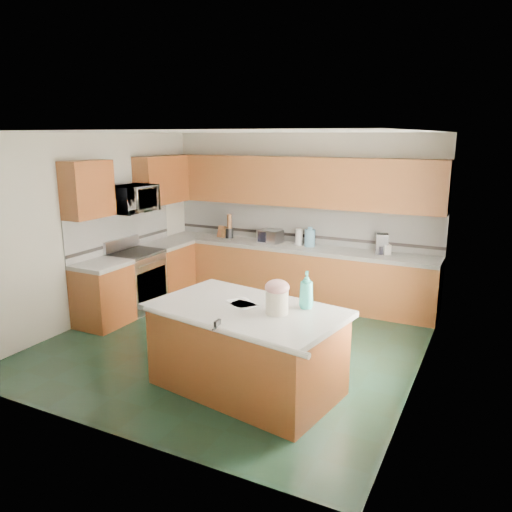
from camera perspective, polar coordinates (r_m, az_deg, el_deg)
The scene contains 52 objects.
floor at distance 6.66m, azimuth -2.54°, elevation -9.91°, with size 4.60×4.60×0.00m, color black.
ceiling at distance 6.11m, azimuth -2.81°, elevation 13.99°, with size 4.60×4.60×0.00m, color white.
wall_back at distance 8.32m, azimuth 5.16°, elevation 4.51°, with size 4.60×0.04×2.70m, color beige.
wall_front at distance 4.44m, azimuth -17.44°, elevation -4.18°, with size 4.60×0.04×2.70m, color beige.
wall_left at distance 7.63m, azimuth -18.09°, elevation 3.07°, with size 0.04×4.60×2.70m, color beige.
wall_right at distance 5.53m, azimuth 18.84°, elevation -0.81°, with size 0.04×4.60×2.70m, color beige.
back_base_cab at distance 8.22m, azimuth 4.20°, elevation -2.14°, with size 4.60×0.60×0.86m, color #4F220C.
back_countertop at distance 8.11m, azimuth 4.26°, elevation 0.99°, with size 4.60×0.64×0.06m, color white.
back_upper_cab at distance 8.07m, azimuth 4.76°, elevation 8.47°, with size 4.60×0.33×0.78m, color #4F220C.
back_backsplash at distance 8.31m, azimuth 5.06°, elevation 3.70°, with size 4.60×0.02×0.63m, color silver.
back_accent_band at distance 8.34m, azimuth 5.02°, elevation 2.37°, with size 4.60×0.01×0.05m, color black.
left_base_cab_rear at distance 8.58m, azimuth -10.10°, elevation -1.65°, with size 0.60×0.82×0.86m, color #4F220C.
left_counter_rear at distance 8.47m, azimuth -10.23°, elevation 1.36°, with size 0.64×0.82×0.06m, color white.
left_base_cab_front at distance 7.47m, azimuth -17.09°, elevation -4.37°, with size 0.60×0.72×0.86m, color #4F220C.
left_counter_front at distance 7.34m, azimuth -17.34°, elevation -0.95°, with size 0.64×0.72×0.06m, color white.
left_backsplash at distance 8.03m, azimuth -15.13°, elevation 2.93°, with size 0.02×2.30×0.63m, color silver.
left_accent_band at distance 8.06m, azimuth -15.01°, elevation 1.56°, with size 0.01×2.30×0.05m, color black.
left_upper_cab_rear at distance 8.51m, azimuth -10.72°, elevation 8.54°, with size 0.33×1.09×0.78m, color #4F220C.
left_upper_cab_front at distance 7.26m, azimuth -18.70°, elevation 7.23°, with size 0.33×0.72×0.78m, color #4F220C.
range_body at distance 7.99m, azimuth -13.46°, elevation -2.89°, with size 0.60×0.76×0.88m, color #B7B7BC.
range_oven_door at distance 7.82m, azimuth -11.81°, elevation -3.47°, with size 0.02×0.68×0.55m, color black.
range_cooktop at distance 7.87m, azimuth -13.65°, elevation 0.32°, with size 0.62×0.78×0.04m, color black.
range_handle at distance 7.70m, azimuth -11.77°, elevation -0.79°, with size 0.02×0.02×0.66m, color #B7B7BC.
range_backguard at distance 8.01m, azimuth -15.12°, elevation 1.34°, with size 0.06×0.76×0.18m, color #B7B7BC.
microwave at distance 7.73m, azimuth -13.99°, elevation 6.34°, with size 0.73×0.50×0.41m, color #B7B7BC.
island_base at distance 5.39m, azimuth -1.09°, elevation -10.82°, with size 1.89×1.08×0.86m, color #4F220C.
island_top at distance 5.21m, azimuth -1.11°, elevation -6.22°, with size 1.99×1.18×0.06m, color white.
island_bullnose at distance 4.73m, azimuth -4.46°, elevation -8.37°, with size 0.06×0.06×1.99m, color white.
treat_jar at distance 5.00m, azimuth 2.41°, elevation -5.28°, with size 0.23×0.23×0.24m, color white.
treat_jar_lid at distance 4.95m, azimuth 2.43°, elevation -3.58°, with size 0.25×0.25×0.15m, color pink.
treat_jar_knob at distance 4.94m, azimuth 2.44°, elevation -3.01°, with size 0.03×0.03×0.08m, color tan.
treat_jar_knob_end_l at distance 4.96m, azimuth 2.00°, elevation -2.95°, with size 0.04×0.04×0.04m, color tan.
treat_jar_knob_end_r at distance 4.92m, azimuth 2.87°, elevation -3.07°, with size 0.04×0.04×0.04m, color tan.
soap_bottle_island at distance 5.16m, azimuth 5.78°, elevation -3.87°, with size 0.15×0.15×0.39m, color #35B9AE.
paper_sheet_a at distance 5.29m, azimuth -1.48°, elevation -5.56°, with size 0.28×0.21×0.00m, color white.
paper_sheet_b at distance 5.34m, azimuth -1.66°, elevation -5.36°, with size 0.32×0.24×0.00m, color white.
clamp_body at distance 4.74m, azimuth -4.43°, elevation -7.82°, with size 0.03×0.10×0.09m, color black.
clamp_handle at distance 4.70m, azimuth -4.78°, elevation -8.27°, with size 0.02×0.02×0.07m, color black.
knife_block at distance 8.72m, azimuth -3.92°, elevation 2.78°, with size 0.11×0.09×0.21m, color #472814.
utensil_crock at distance 8.69m, azimuth -3.06°, elevation 2.62°, with size 0.14×0.14×0.17m, color black.
utensil_bundle at distance 8.65m, azimuth -3.07°, elevation 3.98°, with size 0.08×0.08×0.25m, color #472814.
toaster_oven at distance 8.30m, azimuth 1.62°, elevation 2.29°, with size 0.38×0.26×0.22m, color #B7B7BC.
toaster_oven_door at distance 8.19m, azimuth 1.26°, elevation 2.14°, with size 0.34×0.01×0.18m, color black.
paper_towel at distance 8.15m, azimuth 4.94°, elevation 2.19°, with size 0.12×0.12×0.26m, color white.
paper_towel_base at distance 8.17m, azimuth 4.92°, elevation 1.34°, with size 0.17×0.17×0.01m, color #B7B7BC.
water_jug at distance 8.04m, azimuth 6.18°, elevation 2.06°, with size 0.17×0.17×0.28m, color #6AACD5.
water_jug_neck at distance 8.01m, azimuth 6.20°, elevation 3.17°, with size 0.08×0.08×0.04m, color #6AACD5.
coffee_maker at distance 7.74m, azimuth 14.19°, elevation 1.37°, with size 0.18×0.20×0.30m, color black.
coffee_carafe at distance 7.72m, azimuth 14.08°, elevation 0.66°, with size 0.13×0.13×0.13m, color black.
soap_bottle_back at distance 7.70m, azimuth 14.73°, elevation 0.98°, with size 0.10×0.10×0.23m, color white.
soap_back_cap at distance 7.68m, azimuth 14.79°, elevation 1.91°, with size 0.02×0.02×0.03m, color red.
window_light_proxy at distance 5.31m, azimuth 18.34°, elevation 0.31°, with size 0.02×1.40×1.10m, color white.
Camera 1 is at (2.98, -5.33, 2.66)m, focal length 35.00 mm.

